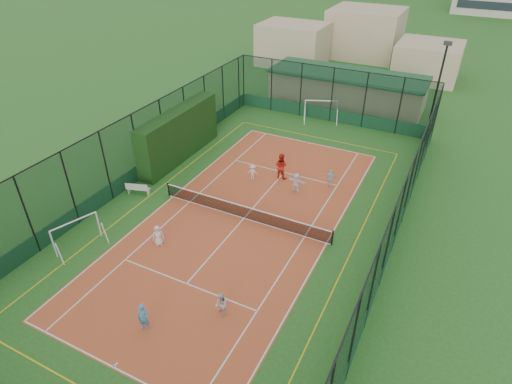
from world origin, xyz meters
TOP-DOWN VIEW (x-y plane):
  - ground at (0.00, 0.00)m, footprint 300.00×300.00m
  - court_slab at (0.00, 0.00)m, footprint 11.17×23.97m
  - tennis_net at (0.00, 0.00)m, footprint 11.67×0.12m
  - perimeter_fence at (0.00, 0.00)m, footprint 18.12×34.12m
  - floodlight_ne at (8.60, 16.60)m, footprint 0.60×0.26m
  - clubhouse at (0.00, 22.00)m, footprint 15.20×7.20m
  - hedge_left at (-8.30, 5.04)m, footprint 1.33×8.89m
  - white_bench at (-7.80, -0.72)m, footprint 1.65×0.90m
  - futsal_goal_near at (-7.28, -6.63)m, footprint 2.86×1.70m
  - futsal_goal_far at (-0.81, 16.69)m, footprint 3.13×1.95m
  - child_near_left at (-3.24, -4.45)m, footprint 0.75×0.73m
  - child_near_mid at (-0.06, -9.65)m, footprint 0.63×0.49m
  - child_near_right at (2.69, -7.35)m, footprint 0.82×0.79m
  - child_far_left at (-1.67, 4.53)m, footprint 0.85×0.61m
  - child_far_right at (3.69, 5.99)m, footprint 0.84×0.42m
  - child_far_back at (1.75, 4.40)m, footprint 1.38×0.51m
  - coach at (0.05, 5.62)m, footprint 1.01×0.82m
  - tennis_balls at (-2.22, 0.81)m, footprint 2.79×1.12m

SIDE VIEW (x-z plane):
  - ground at x=0.00m, z-range 0.00..0.00m
  - court_slab at x=0.00m, z-range 0.00..0.01m
  - tennis_balls at x=-2.22m, z-range 0.01..0.08m
  - white_bench at x=-7.80m, z-range 0.00..0.90m
  - tennis_net at x=0.00m, z-range 0.00..1.06m
  - child_far_left at x=-1.67m, z-range 0.01..1.19m
  - child_near_left at x=-3.24m, z-range 0.01..1.31m
  - child_near_right at x=2.69m, z-range 0.01..1.35m
  - child_far_right at x=3.69m, z-range 0.01..1.40m
  - child_far_back at x=1.75m, z-range 0.01..1.47m
  - child_near_mid at x=-0.06m, z-range 0.01..1.54m
  - futsal_goal_near at x=-7.28m, z-range 0.00..1.77m
  - futsal_goal_far at x=-0.81m, z-range 0.00..1.95m
  - coach at x=0.05m, z-range 0.01..1.95m
  - clubhouse at x=0.00m, z-range 0.00..3.15m
  - hedge_left at x=-8.30m, z-range 0.00..3.89m
  - perimeter_fence at x=0.00m, z-range 0.00..5.00m
  - floodlight_ne at x=8.60m, z-range 0.00..8.25m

